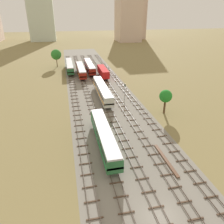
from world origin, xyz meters
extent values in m
plane|color=olive|center=(0.00, 56.00, 0.00)|extent=(480.00, 480.00, 0.00)
cube|color=gray|center=(0.00, 56.00, 0.00)|extent=(21.87, 176.00, 0.01)
cube|color=#47382D|center=(-9.65, 57.00, 0.22)|extent=(0.07, 126.00, 0.15)
cube|color=#47382D|center=(-8.22, 57.00, 0.22)|extent=(0.07, 126.00, 0.15)
cube|color=brown|center=(-8.93, 1.50, 0.07)|extent=(2.40, 0.22, 0.14)
cube|color=brown|center=(-8.93, 4.50, 0.07)|extent=(2.40, 0.22, 0.14)
cube|color=brown|center=(-8.93, 7.50, 0.07)|extent=(2.40, 0.22, 0.14)
cube|color=brown|center=(-8.93, 10.50, 0.07)|extent=(2.40, 0.22, 0.14)
cube|color=brown|center=(-8.93, 13.50, 0.07)|extent=(2.40, 0.22, 0.14)
cube|color=brown|center=(-8.93, 16.50, 0.07)|extent=(2.40, 0.22, 0.14)
cube|color=brown|center=(-8.93, 19.50, 0.07)|extent=(2.40, 0.22, 0.14)
cube|color=brown|center=(-8.93, 22.50, 0.07)|extent=(2.40, 0.22, 0.14)
cube|color=brown|center=(-8.93, 25.50, 0.07)|extent=(2.40, 0.22, 0.14)
cube|color=brown|center=(-8.93, 28.50, 0.07)|extent=(2.40, 0.22, 0.14)
cube|color=brown|center=(-8.93, 31.50, 0.07)|extent=(2.40, 0.22, 0.14)
cube|color=brown|center=(-8.93, 34.50, 0.07)|extent=(2.40, 0.22, 0.14)
cube|color=brown|center=(-8.93, 37.50, 0.07)|extent=(2.40, 0.22, 0.14)
cube|color=brown|center=(-8.93, 40.50, 0.07)|extent=(2.40, 0.22, 0.14)
cube|color=brown|center=(-8.93, 43.50, 0.07)|extent=(2.40, 0.22, 0.14)
cube|color=brown|center=(-8.93, 46.50, 0.07)|extent=(2.40, 0.22, 0.14)
cube|color=brown|center=(-8.93, 49.50, 0.07)|extent=(2.40, 0.22, 0.14)
cube|color=brown|center=(-8.93, 52.50, 0.07)|extent=(2.40, 0.22, 0.14)
cube|color=brown|center=(-8.93, 55.50, 0.07)|extent=(2.40, 0.22, 0.14)
cube|color=brown|center=(-8.93, 58.50, 0.07)|extent=(2.40, 0.22, 0.14)
cube|color=brown|center=(-8.93, 61.50, 0.07)|extent=(2.40, 0.22, 0.14)
cube|color=brown|center=(-8.93, 64.50, 0.07)|extent=(2.40, 0.22, 0.14)
cube|color=brown|center=(-8.93, 67.50, 0.07)|extent=(2.40, 0.22, 0.14)
cube|color=brown|center=(-8.93, 70.50, 0.07)|extent=(2.40, 0.22, 0.14)
cube|color=brown|center=(-8.93, 73.50, 0.07)|extent=(2.40, 0.22, 0.14)
cube|color=brown|center=(-8.93, 76.50, 0.07)|extent=(2.40, 0.22, 0.14)
cube|color=brown|center=(-8.93, 79.50, 0.07)|extent=(2.40, 0.22, 0.14)
cube|color=brown|center=(-8.93, 82.50, 0.07)|extent=(2.40, 0.22, 0.14)
cube|color=brown|center=(-8.93, 85.50, 0.07)|extent=(2.40, 0.22, 0.14)
cube|color=brown|center=(-8.93, 88.50, 0.07)|extent=(2.40, 0.22, 0.14)
cube|color=brown|center=(-8.93, 91.50, 0.07)|extent=(2.40, 0.22, 0.14)
cube|color=brown|center=(-8.93, 94.50, 0.07)|extent=(2.40, 0.22, 0.14)
cube|color=brown|center=(-8.93, 97.50, 0.07)|extent=(2.40, 0.22, 0.14)
cube|color=brown|center=(-8.93, 100.50, 0.07)|extent=(2.40, 0.22, 0.14)
cube|color=brown|center=(-8.93, 103.50, 0.07)|extent=(2.40, 0.22, 0.14)
cube|color=brown|center=(-8.93, 106.50, 0.07)|extent=(2.40, 0.22, 0.14)
cube|color=brown|center=(-8.93, 109.50, 0.07)|extent=(2.40, 0.22, 0.14)
cube|color=brown|center=(-8.93, 112.50, 0.07)|extent=(2.40, 0.22, 0.14)
cube|color=brown|center=(-8.93, 115.50, 0.07)|extent=(2.40, 0.22, 0.14)
cube|color=brown|center=(-8.93, 118.50, 0.07)|extent=(2.40, 0.22, 0.14)
cube|color=#47382D|center=(-5.18, 57.00, 0.22)|extent=(0.07, 126.00, 0.15)
cube|color=#47382D|center=(-3.75, 57.00, 0.22)|extent=(0.07, 126.00, 0.15)
cube|color=brown|center=(-4.47, 1.50, 0.07)|extent=(2.40, 0.22, 0.14)
cube|color=brown|center=(-4.47, 4.50, 0.07)|extent=(2.40, 0.22, 0.14)
cube|color=brown|center=(-4.47, 7.50, 0.07)|extent=(2.40, 0.22, 0.14)
cube|color=brown|center=(-4.47, 10.50, 0.07)|extent=(2.40, 0.22, 0.14)
cube|color=brown|center=(-4.47, 13.50, 0.07)|extent=(2.40, 0.22, 0.14)
cube|color=brown|center=(-4.47, 16.50, 0.07)|extent=(2.40, 0.22, 0.14)
cube|color=brown|center=(-4.47, 19.50, 0.07)|extent=(2.40, 0.22, 0.14)
cube|color=brown|center=(-4.47, 22.50, 0.07)|extent=(2.40, 0.22, 0.14)
cube|color=brown|center=(-4.47, 25.50, 0.07)|extent=(2.40, 0.22, 0.14)
cube|color=brown|center=(-4.47, 28.50, 0.07)|extent=(2.40, 0.22, 0.14)
cube|color=brown|center=(-4.47, 31.50, 0.07)|extent=(2.40, 0.22, 0.14)
cube|color=brown|center=(-4.47, 34.50, 0.07)|extent=(2.40, 0.22, 0.14)
cube|color=brown|center=(-4.47, 37.50, 0.07)|extent=(2.40, 0.22, 0.14)
cube|color=brown|center=(-4.47, 40.50, 0.07)|extent=(2.40, 0.22, 0.14)
cube|color=brown|center=(-4.47, 43.50, 0.07)|extent=(2.40, 0.22, 0.14)
cube|color=brown|center=(-4.47, 46.50, 0.07)|extent=(2.40, 0.22, 0.14)
cube|color=brown|center=(-4.47, 49.50, 0.07)|extent=(2.40, 0.22, 0.14)
cube|color=brown|center=(-4.47, 52.50, 0.07)|extent=(2.40, 0.22, 0.14)
cube|color=brown|center=(-4.47, 55.50, 0.07)|extent=(2.40, 0.22, 0.14)
cube|color=brown|center=(-4.47, 58.50, 0.07)|extent=(2.40, 0.22, 0.14)
cube|color=brown|center=(-4.47, 61.50, 0.07)|extent=(2.40, 0.22, 0.14)
cube|color=brown|center=(-4.47, 64.50, 0.07)|extent=(2.40, 0.22, 0.14)
cube|color=brown|center=(-4.47, 67.50, 0.07)|extent=(2.40, 0.22, 0.14)
cube|color=brown|center=(-4.47, 70.50, 0.07)|extent=(2.40, 0.22, 0.14)
cube|color=brown|center=(-4.47, 73.50, 0.07)|extent=(2.40, 0.22, 0.14)
cube|color=brown|center=(-4.47, 76.50, 0.07)|extent=(2.40, 0.22, 0.14)
cube|color=brown|center=(-4.47, 79.50, 0.07)|extent=(2.40, 0.22, 0.14)
cube|color=brown|center=(-4.47, 82.50, 0.07)|extent=(2.40, 0.22, 0.14)
cube|color=brown|center=(-4.47, 85.50, 0.07)|extent=(2.40, 0.22, 0.14)
cube|color=brown|center=(-4.47, 88.50, 0.07)|extent=(2.40, 0.22, 0.14)
cube|color=brown|center=(-4.47, 91.50, 0.07)|extent=(2.40, 0.22, 0.14)
cube|color=brown|center=(-4.47, 94.50, 0.07)|extent=(2.40, 0.22, 0.14)
cube|color=brown|center=(-4.47, 97.50, 0.07)|extent=(2.40, 0.22, 0.14)
cube|color=brown|center=(-4.47, 100.50, 0.07)|extent=(2.40, 0.22, 0.14)
cube|color=brown|center=(-4.47, 103.50, 0.07)|extent=(2.40, 0.22, 0.14)
cube|color=brown|center=(-4.47, 106.50, 0.07)|extent=(2.40, 0.22, 0.14)
cube|color=brown|center=(-4.47, 109.50, 0.07)|extent=(2.40, 0.22, 0.14)
cube|color=brown|center=(-4.47, 112.50, 0.07)|extent=(2.40, 0.22, 0.14)
cube|color=brown|center=(-4.47, 115.50, 0.07)|extent=(2.40, 0.22, 0.14)
cube|color=brown|center=(-4.47, 118.50, 0.07)|extent=(2.40, 0.22, 0.14)
cube|color=#47382D|center=(-0.72, 57.00, 0.22)|extent=(0.07, 126.00, 0.15)
cube|color=#47382D|center=(0.72, 57.00, 0.22)|extent=(0.07, 126.00, 0.15)
cube|color=brown|center=(0.00, 1.50, 0.07)|extent=(2.40, 0.22, 0.14)
cube|color=brown|center=(0.00, 4.50, 0.07)|extent=(2.40, 0.22, 0.14)
cube|color=brown|center=(0.00, 7.50, 0.07)|extent=(2.40, 0.22, 0.14)
cube|color=brown|center=(0.00, 10.50, 0.07)|extent=(2.40, 0.22, 0.14)
cube|color=brown|center=(0.00, 13.50, 0.07)|extent=(2.40, 0.22, 0.14)
cube|color=brown|center=(0.00, 16.50, 0.07)|extent=(2.40, 0.22, 0.14)
cube|color=brown|center=(0.00, 19.50, 0.07)|extent=(2.40, 0.22, 0.14)
cube|color=brown|center=(0.00, 22.50, 0.07)|extent=(2.40, 0.22, 0.14)
cube|color=brown|center=(0.00, 25.50, 0.07)|extent=(2.40, 0.22, 0.14)
cube|color=brown|center=(0.00, 28.50, 0.07)|extent=(2.40, 0.22, 0.14)
cube|color=brown|center=(0.00, 31.50, 0.07)|extent=(2.40, 0.22, 0.14)
cube|color=brown|center=(0.00, 34.50, 0.07)|extent=(2.40, 0.22, 0.14)
cube|color=brown|center=(0.00, 37.50, 0.07)|extent=(2.40, 0.22, 0.14)
cube|color=brown|center=(0.00, 40.50, 0.07)|extent=(2.40, 0.22, 0.14)
cube|color=brown|center=(0.00, 43.50, 0.07)|extent=(2.40, 0.22, 0.14)
cube|color=brown|center=(0.00, 46.50, 0.07)|extent=(2.40, 0.22, 0.14)
cube|color=brown|center=(0.00, 49.50, 0.07)|extent=(2.40, 0.22, 0.14)
cube|color=brown|center=(0.00, 52.50, 0.07)|extent=(2.40, 0.22, 0.14)
cube|color=brown|center=(0.00, 55.50, 0.07)|extent=(2.40, 0.22, 0.14)
cube|color=brown|center=(0.00, 58.50, 0.07)|extent=(2.40, 0.22, 0.14)
cube|color=brown|center=(0.00, 61.50, 0.07)|extent=(2.40, 0.22, 0.14)
cube|color=brown|center=(0.00, 64.50, 0.07)|extent=(2.40, 0.22, 0.14)
cube|color=brown|center=(0.00, 67.50, 0.07)|extent=(2.40, 0.22, 0.14)
cube|color=brown|center=(0.00, 70.50, 0.07)|extent=(2.40, 0.22, 0.14)
cube|color=brown|center=(0.00, 73.50, 0.07)|extent=(2.40, 0.22, 0.14)
cube|color=brown|center=(0.00, 76.50, 0.07)|extent=(2.40, 0.22, 0.14)
cube|color=brown|center=(0.00, 79.50, 0.07)|extent=(2.40, 0.22, 0.14)
cube|color=brown|center=(0.00, 82.50, 0.07)|extent=(2.40, 0.22, 0.14)
cube|color=brown|center=(0.00, 85.50, 0.07)|extent=(2.40, 0.22, 0.14)
cube|color=brown|center=(0.00, 88.50, 0.07)|extent=(2.40, 0.22, 0.14)
cube|color=brown|center=(0.00, 91.50, 0.07)|extent=(2.40, 0.22, 0.14)
cube|color=brown|center=(0.00, 94.50, 0.07)|extent=(2.40, 0.22, 0.14)
cube|color=brown|center=(0.00, 97.50, 0.07)|extent=(2.40, 0.22, 0.14)
cube|color=brown|center=(0.00, 100.50, 0.07)|extent=(2.40, 0.22, 0.14)
cube|color=brown|center=(0.00, 103.50, 0.07)|extent=(2.40, 0.22, 0.14)
cube|color=brown|center=(0.00, 106.50, 0.07)|extent=(2.40, 0.22, 0.14)
cube|color=brown|center=(0.00, 109.50, 0.07)|extent=(2.40, 0.22, 0.14)
cube|color=brown|center=(0.00, 112.50, 0.07)|extent=(2.40, 0.22, 0.14)
cube|color=brown|center=(0.00, 115.50, 0.07)|extent=(2.40, 0.22, 0.14)
cube|color=brown|center=(0.00, 118.50, 0.07)|extent=(2.40, 0.22, 0.14)
cube|color=#47382D|center=(3.75, 57.00, 0.22)|extent=(0.07, 126.00, 0.15)
cube|color=#47382D|center=(5.18, 57.00, 0.22)|extent=(0.07, 126.00, 0.15)
cube|color=brown|center=(4.47, -1.50, 0.07)|extent=(2.40, 0.22, 0.14)
cube|color=brown|center=(4.47, 1.50, 0.07)|extent=(2.40, 0.22, 0.14)
cube|color=brown|center=(4.47, 4.50, 0.07)|extent=(2.40, 0.22, 0.14)
cube|color=brown|center=(4.47, 7.50, 0.07)|extent=(2.40, 0.22, 0.14)
cube|color=brown|center=(4.47, 10.50, 0.07)|extent=(2.40, 0.22, 0.14)
cube|color=brown|center=(4.47, 13.50, 0.07)|extent=(2.40, 0.22, 0.14)
cube|color=brown|center=(4.47, 16.50, 0.07)|extent=(2.40, 0.22, 0.14)
cube|color=brown|center=(4.47, 19.50, 0.07)|extent=(2.40, 0.22, 0.14)
cube|color=brown|center=(4.47, 22.50, 0.07)|extent=(2.40, 0.22, 0.14)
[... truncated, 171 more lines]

